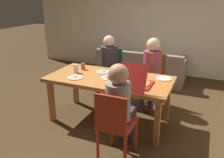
{
  "coord_description": "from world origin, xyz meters",
  "views": [
    {
      "loc": [
        1.33,
        -2.98,
        1.89
      ],
      "look_at": [
        0.0,
        0.1,
        0.67
      ],
      "focal_mm": 37.27,
      "sensor_mm": 36.0,
      "label": 1
    }
  ],
  "objects_px": {
    "chair_0": "(153,78)",
    "drinking_glass_0": "(110,80)",
    "person_1": "(120,102)",
    "couch": "(141,69)",
    "dining_table": "(109,82)",
    "person_0": "(151,68)",
    "pizza_box_0": "(137,82)",
    "plate_0": "(110,77)",
    "chair_1": "(115,124)",
    "person_2": "(108,63)",
    "plate_1": "(103,72)",
    "drinking_glass_2": "(83,66)",
    "drinking_glass_1": "(76,68)",
    "plate_2": "(75,77)",
    "plate_3": "(164,78)",
    "chair_2": "(111,71)"
  },
  "relations": [
    {
      "from": "plate_2",
      "to": "plate_3",
      "type": "distance_m",
      "value": 1.32
    },
    {
      "from": "couch",
      "to": "drinking_glass_1",
      "type": "bearing_deg",
      "value": -103.08
    },
    {
      "from": "dining_table",
      "to": "person_0",
      "type": "xyz_separation_m",
      "value": [
        0.45,
        0.74,
        0.08
      ]
    },
    {
      "from": "pizza_box_0",
      "to": "plate_2",
      "type": "xyz_separation_m",
      "value": [
        -0.94,
        -0.05,
        -0.04
      ]
    },
    {
      "from": "person_2",
      "to": "plate_0",
      "type": "xyz_separation_m",
      "value": [
        0.39,
        -0.8,
        0.03
      ]
    },
    {
      "from": "person_2",
      "to": "couch",
      "type": "height_order",
      "value": "person_2"
    },
    {
      "from": "chair_1",
      "to": "pizza_box_0",
      "type": "xyz_separation_m",
      "value": [
        0.03,
        0.7,
        0.26
      ]
    },
    {
      "from": "drinking_glass_2",
      "to": "plate_3",
      "type": "bearing_deg",
      "value": 2.97
    },
    {
      "from": "chair_0",
      "to": "plate_1",
      "type": "relative_size",
      "value": 4.26
    },
    {
      "from": "plate_1",
      "to": "plate_3",
      "type": "distance_m",
      "value": 0.96
    },
    {
      "from": "person_2",
      "to": "plate_3",
      "type": "bearing_deg",
      "value": -24.18
    },
    {
      "from": "person_2",
      "to": "plate_3",
      "type": "xyz_separation_m",
      "value": [
        1.14,
        -0.51,
        0.02
      ]
    },
    {
      "from": "chair_1",
      "to": "plate_0",
      "type": "bearing_deg",
      "value": 117.29
    },
    {
      "from": "drinking_glass_2",
      "to": "couch",
      "type": "xyz_separation_m",
      "value": [
        0.46,
        1.87,
        -0.52
      ]
    },
    {
      "from": "plate_3",
      "to": "plate_1",
      "type": "bearing_deg",
      "value": -175.1
    },
    {
      "from": "person_1",
      "to": "drinking_glass_2",
      "type": "distance_m",
      "value": 1.35
    },
    {
      "from": "dining_table",
      "to": "drinking_glass_0",
      "type": "distance_m",
      "value": 0.27
    },
    {
      "from": "person_1",
      "to": "couch",
      "type": "relative_size",
      "value": 0.61
    },
    {
      "from": "chair_1",
      "to": "dining_table",
      "type": "bearing_deg",
      "value": 117.53
    },
    {
      "from": "plate_0",
      "to": "chair_0",
      "type": "bearing_deg",
      "value": 64.18
    },
    {
      "from": "dining_table",
      "to": "chair_1",
      "type": "bearing_deg",
      "value": -62.47
    },
    {
      "from": "person_1",
      "to": "plate_1",
      "type": "bearing_deg",
      "value": 126.02
    },
    {
      "from": "chair_1",
      "to": "drinking_glass_0",
      "type": "relative_size",
      "value": 8.55
    },
    {
      "from": "drinking_glass_0",
      "to": "drinking_glass_2",
      "type": "xyz_separation_m",
      "value": [
        -0.66,
        0.41,
        -0.0
      ]
    },
    {
      "from": "plate_2",
      "to": "plate_3",
      "type": "bearing_deg",
      "value": 21.5
    },
    {
      "from": "plate_0",
      "to": "chair_1",
      "type": "bearing_deg",
      "value": -62.71
    },
    {
      "from": "couch",
      "to": "chair_2",
      "type": "bearing_deg",
      "value": -103.6
    },
    {
      "from": "dining_table",
      "to": "couch",
      "type": "relative_size",
      "value": 0.94
    },
    {
      "from": "plate_0",
      "to": "drinking_glass_0",
      "type": "height_order",
      "value": "drinking_glass_0"
    },
    {
      "from": "chair_2",
      "to": "couch",
      "type": "xyz_separation_m",
      "value": [
        0.28,
        1.14,
        -0.24
      ]
    },
    {
      "from": "chair_0",
      "to": "person_2",
      "type": "relative_size",
      "value": 0.76
    },
    {
      "from": "person_1",
      "to": "drinking_glass_0",
      "type": "height_order",
      "value": "person_1"
    },
    {
      "from": "person_0",
      "to": "pizza_box_0",
      "type": "xyz_separation_m",
      "value": [
        0.03,
        -0.91,
        0.05
      ]
    },
    {
      "from": "person_1",
      "to": "plate_3",
      "type": "bearing_deg",
      "value": 72.14
    },
    {
      "from": "person_0",
      "to": "pizza_box_0",
      "type": "relative_size",
      "value": 2.25
    },
    {
      "from": "drinking_glass_0",
      "to": "couch",
      "type": "relative_size",
      "value": 0.05
    },
    {
      "from": "plate_0",
      "to": "plate_1",
      "type": "height_order",
      "value": "same"
    },
    {
      "from": "pizza_box_0",
      "to": "plate_0",
      "type": "bearing_deg",
      "value": 162.52
    },
    {
      "from": "chair_1",
      "to": "person_2",
      "type": "xyz_separation_m",
      "value": [
        -0.83,
        1.64,
        0.2
      ]
    },
    {
      "from": "dining_table",
      "to": "person_1",
      "type": "bearing_deg",
      "value": -57.17
    },
    {
      "from": "chair_0",
      "to": "drinking_glass_0",
      "type": "xyz_separation_m",
      "value": [
        -0.35,
        -1.1,
        0.28
      ]
    },
    {
      "from": "chair_0",
      "to": "drinking_glass_1",
      "type": "bearing_deg",
      "value": -139.67
    },
    {
      "from": "plate_3",
      "to": "drinking_glass_2",
      "type": "distance_m",
      "value": 1.33
    },
    {
      "from": "pizza_box_0",
      "to": "plate_2",
      "type": "bearing_deg",
      "value": -176.9
    },
    {
      "from": "couch",
      "to": "dining_table",
      "type": "bearing_deg",
      "value": -87.2
    },
    {
      "from": "dining_table",
      "to": "couch",
      "type": "height_order",
      "value": "dining_table"
    },
    {
      "from": "drinking_glass_2",
      "to": "person_0",
      "type": "bearing_deg",
      "value": 28.27
    },
    {
      "from": "person_0",
      "to": "chair_0",
      "type": "bearing_deg",
      "value": 90.0
    },
    {
      "from": "plate_2",
      "to": "drinking_glass_0",
      "type": "bearing_deg",
      "value": -0.01
    },
    {
      "from": "plate_3",
      "to": "person_0",
      "type": "bearing_deg",
      "value": 123.11
    }
  ]
}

